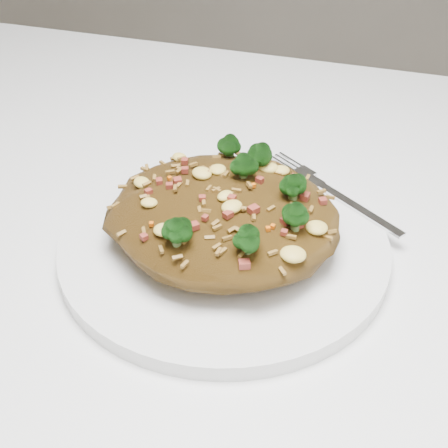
% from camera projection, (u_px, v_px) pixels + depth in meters
% --- Properties ---
extents(dining_table, '(1.20, 0.80, 0.75)m').
position_uv_depth(dining_table, '(132.00, 288.00, 0.62)').
color(dining_table, white).
rests_on(dining_table, ground).
extents(plate, '(0.27, 0.27, 0.01)m').
position_uv_depth(plate, '(224.00, 245.00, 0.52)').
color(plate, white).
rests_on(plate, dining_table).
extents(fried_rice, '(0.19, 0.17, 0.07)m').
position_uv_depth(fried_rice, '(225.00, 208.00, 0.50)').
color(fried_rice, brown).
rests_on(fried_rice, plate).
extents(fork, '(0.14, 0.11, 0.00)m').
position_uv_depth(fork, '(339.00, 196.00, 0.56)').
color(fork, silver).
rests_on(fork, plate).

